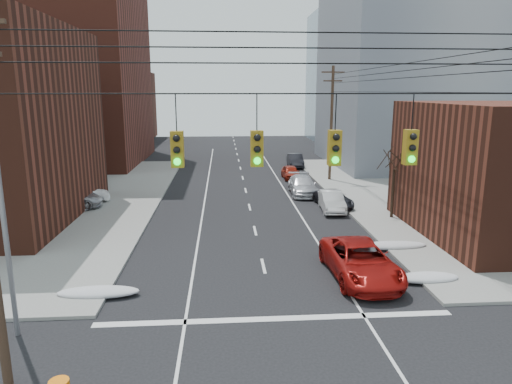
{
  "coord_description": "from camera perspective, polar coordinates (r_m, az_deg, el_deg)",
  "views": [
    {
      "loc": [
        -1.94,
        -9.64,
        8.67
      ],
      "look_at": [
        -0.1,
        15.83,
        3.0
      ],
      "focal_mm": 32.0,
      "sensor_mm": 36.0,
      "label": 1
    }
  ],
  "objects": [
    {
      "name": "parked_car_d",
      "position": [
        39.21,
        5.85,
        0.84
      ],
      "size": [
        2.32,
        5.4,
        1.55
      ],
      "primitive_type": "imported",
      "rotation": [
        0.0,
        0.0,
        -0.03
      ],
      "color": "silver",
      "rests_on": "ground"
    },
    {
      "name": "building_office",
      "position": [
        58.87,
        20.65,
        15.48
      ],
      "size": [
        22.0,
        20.0,
        25.0
      ],
      "primitive_type": "cube",
      "color": "gray",
      "rests_on": "ground"
    },
    {
      "name": "snow_east_far",
      "position": [
        26.79,
        16.61,
        -6.43
      ],
      "size": [
        4.0,
        1.08,
        0.42
      ],
      "primitive_type": "ellipsoid",
      "color": "silver",
      "rests_on": "ground"
    },
    {
      "name": "lot_car_d",
      "position": [
        39.23,
        -28.26,
        -0.49
      ],
      "size": [
        4.43,
        2.98,
        1.4
      ],
      "primitive_type": "imported",
      "rotation": [
        0.0,
        0.0,
        1.22
      ],
      "color": "#A3A3A7",
      "rests_on": "sidewalk_nw"
    },
    {
      "name": "lot_car_a",
      "position": [
        37.92,
        -20.7,
        -0.32
      ],
      "size": [
        4.01,
        2.38,
        1.25
      ],
      "primitive_type": "imported",
      "rotation": [
        0.0,
        0.0,
        1.87
      ],
      "color": "white",
      "rests_on": "sidewalk_nw"
    },
    {
      "name": "lot_car_b",
      "position": [
        36.39,
        -22.65,
        -0.84
      ],
      "size": [
        5.55,
        3.36,
        1.44
      ],
      "primitive_type": "imported",
      "rotation": [
        0.0,
        0.0,
        1.77
      ],
      "color": "#AAA9AE",
      "rests_on": "sidewalk_nw"
    },
    {
      "name": "parked_car_b",
      "position": [
        34.09,
        9.44,
        -1.14
      ],
      "size": [
        1.83,
        4.47,
        1.44
      ],
      "primitive_type": "imported",
      "rotation": [
        0.0,
        0.0,
        -0.07
      ],
      "color": "silver",
      "rests_on": "ground"
    },
    {
      "name": "red_pickup",
      "position": [
        22.29,
        12.91,
        -8.4
      ],
      "size": [
        2.96,
        6.09,
        1.67
      ],
      "primitive_type": "imported",
      "rotation": [
        0.0,
        0.0,
        0.03
      ],
      "color": "#9A110E",
      "rests_on": "ground"
    },
    {
      "name": "bare_tree",
      "position": [
        32.43,
        16.77,
        0.69
      ],
      "size": [
        2.09,
        2.2,
        4.93
      ],
      "color": "black",
      "rests_on": "ground"
    },
    {
      "name": "parked_car_a",
      "position": [
        23.23,
        13.11,
        -7.81
      ],
      "size": [
        1.86,
        4.34,
        1.46
      ],
      "primitive_type": "imported",
      "rotation": [
        0.0,
        0.0,
        -0.03
      ],
      "color": "#9D9DA1",
      "rests_on": "ground"
    },
    {
      "name": "traffic_signals",
      "position": [
        12.86,
        5.02,
        5.76
      ],
      "size": [
        17.0,
        0.42,
        2.02
      ],
      "color": "black",
      "rests_on": "ground"
    },
    {
      "name": "parked_car_f",
      "position": [
        53.32,
        4.92,
        3.95
      ],
      "size": [
        1.78,
        4.67,
        1.52
      ],
      "primitive_type": "imported",
      "rotation": [
        0.0,
        0.0,
        -0.04
      ],
      "color": "black",
      "rests_on": "ground"
    },
    {
      "name": "building_brick_far",
      "position": [
        87.08,
        -20.5,
        9.99
      ],
      "size": [
        22.0,
        18.0,
        12.0
      ],
      "primitive_type": "cube",
      "color": "#4A2116",
      "rests_on": "ground"
    },
    {
      "name": "parked_car_c",
      "position": [
        35.24,
        9.66,
        -0.84
      ],
      "size": [
        2.44,
        4.7,
        1.27
      ],
      "primitive_type": "imported",
      "rotation": [
        0.0,
        0.0,
        0.08
      ],
      "color": "black",
      "rests_on": "ground"
    },
    {
      "name": "parked_car_e",
      "position": [
        46.01,
        4.35,
        2.47
      ],
      "size": [
        1.65,
        3.95,
        1.34
      ],
      "primitive_type": "imported",
      "rotation": [
        0.0,
        0.0,
        0.02
      ],
      "color": "maroon",
      "rests_on": "ground"
    },
    {
      "name": "utility_pole_far",
      "position": [
        44.97,
        9.4,
        8.68
      ],
      "size": [
        2.2,
        0.28,
        11.0
      ],
      "color": "#473323",
      "rests_on": "ground"
    },
    {
      "name": "snow_nw",
      "position": [
        21.19,
        -19.11,
        -11.75
      ],
      "size": [
        3.5,
        1.08,
        0.42
      ],
      "primitive_type": "ellipsoid",
      "color": "silver",
      "rests_on": "ground"
    },
    {
      "name": "building_glass",
      "position": [
        83.79,
        14.32,
        13.74
      ],
      "size": [
        20.0,
        18.0,
        22.0
      ],
      "primitive_type": "cube",
      "color": "gray",
      "rests_on": "ground"
    },
    {
      "name": "snow_ne",
      "position": [
        22.92,
        20.58,
        -9.99
      ],
      "size": [
        3.0,
        1.08,
        0.42
      ],
      "primitive_type": "ellipsoid",
      "color": "silver",
      "rests_on": "ground"
    },
    {
      "name": "building_brick_tall",
      "position": [
        62.04,
        -26.19,
        17.15
      ],
      "size": [
        24.0,
        20.0,
        30.0
      ],
      "primitive_type": "cube",
      "color": "maroon",
      "rests_on": "ground"
    }
  ]
}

